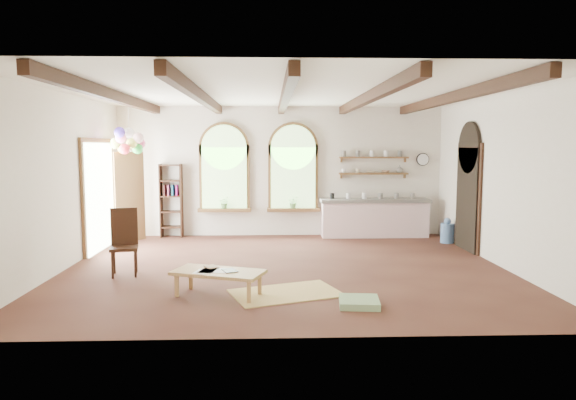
{
  "coord_description": "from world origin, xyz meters",
  "views": [
    {
      "loc": [
        -0.28,
        -9.27,
        2.23
      ],
      "look_at": [
        0.07,
        0.6,
        1.19
      ],
      "focal_mm": 32.0,
      "sensor_mm": 36.0,
      "label": 1
    }
  ],
  "objects_px": {
    "coffee_table": "(218,274)",
    "balloon_cluster": "(129,141)",
    "kitchen_counter": "(374,217)",
    "side_chair": "(125,256)"
  },
  "relations": [
    {
      "from": "coffee_table",
      "to": "balloon_cluster",
      "type": "distance_m",
      "value": 5.1
    },
    {
      "from": "kitchen_counter",
      "to": "balloon_cluster",
      "type": "height_order",
      "value": "balloon_cluster"
    },
    {
      "from": "side_chair",
      "to": "balloon_cluster",
      "type": "relative_size",
      "value": 1.01
    },
    {
      "from": "kitchen_counter",
      "to": "side_chair",
      "type": "bearing_deg",
      "value": -144.51
    },
    {
      "from": "side_chair",
      "to": "kitchen_counter",
      "type": "bearing_deg",
      "value": 35.49
    },
    {
      "from": "kitchen_counter",
      "to": "coffee_table",
      "type": "distance_m",
      "value": 5.99
    },
    {
      "from": "balloon_cluster",
      "to": "coffee_table",
      "type": "bearing_deg",
      "value": -59.92
    },
    {
      "from": "kitchen_counter",
      "to": "balloon_cluster",
      "type": "relative_size",
      "value": 2.34
    },
    {
      "from": "coffee_table",
      "to": "balloon_cluster",
      "type": "height_order",
      "value": "balloon_cluster"
    },
    {
      "from": "kitchen_counter",
      "to": "coffee_table",
      "type": "xyz_separation_m",
      "value": [
        -3.36,
        -4.96,
        -0.14
      ]
    }
  ]
}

